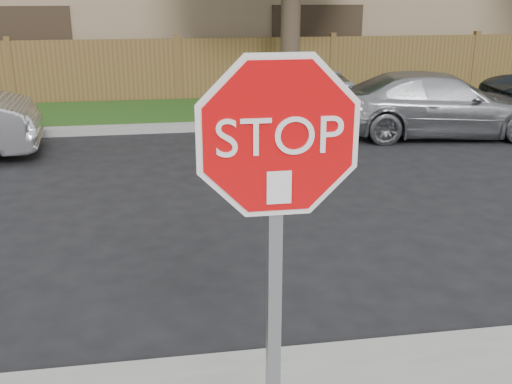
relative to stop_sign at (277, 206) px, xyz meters
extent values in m
plane|color=black|center=(0.02, 1.48, -1.83)|extent=(90.00, 90.00, 0.00)
cube|color=gray|center=(0.02, 9.63, -1.75)|extent=(70.00, 0.30, 0.15)
cube|color=#1E4714|center=(0.02, 11.28, -1.77)|extent=(70.00, 3.00, 0.12)
cube|color=brown|center=(0.02, 12.88, -1.03)|extent=(70.00, 0.12, 1.60)
cylinder|color=#382B21|center=(2.52, 11.18, 0.13)|extent=(0.44, 0.44, 3.92)
cube|color=gray|center=(0.00, 0.05, -0.58)|extent=(0.07, 0.06, 2.30)
cylinder|color=white|center=(0.00, -0.02, 0.32)|extent=(1.01, 0.02, 1.01)
cylinder|color=red|center=(0.00, -0.03, 0.32)|extent=(0.93, 0.02, 0.93)
cube|color=white|center=(0.00, -0.05, 0.10)|extent=(0.11, 0.00, 0.15)
imported|color=#999BA0|center=(4.91, 8.41, -1.21)|extent=(4.44, 2.25, 1.23)
camera|label=1|loc=(-0.50, -2.48, 0.92)|focal=42.00mm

